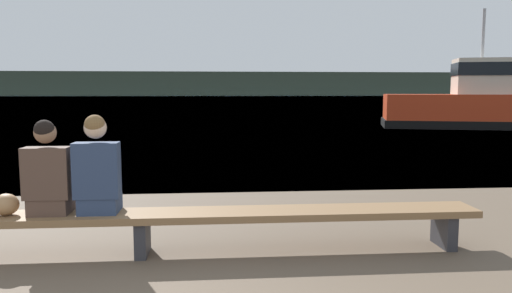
{
  "coord_description": "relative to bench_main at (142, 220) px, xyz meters",
  "views": [
    {
      "loc": [
        1.06,
        -2.21,
        1.73
      ],
      "look_at": [
        1.76,
        5.99,
        0.8
      ],
      "focal_mm": 35.0,
      "sensor_mm": 36.0,
      "label": 1
    }
  ],
  "objects": [
    {
      "name": "shopping_bag",
      "position": [
        -1.37,
        0.01,
        0.19
      ],
      "size": [
        0.26,
        0.24,
        0.23
      ],
      "color": "#9E754C",
      "rests_on": "bench_main"
    },
    {
      "name": "far_shoreline",
      "position": [
        -0.3,
        172.33,
        3.71
      ],
      "size": [
        600.0,
        12.0,
        8.16
      ],
      "primitive_type": "cube",
      "color": "#384233",
      "rests_on": "ground"
    },
    {
      "name": "bench_main",
      "position": [
        0.0,
        0.0,
        0.0
      ],
      "size": [
        7.21,
        0.5,
        0.45
      ],
      "color": "brown",
      "rests_on": "ground"
    },
    {
      "name": "person_right",
      "position": [
        -0.44,
        0.0,
        0.53
      ],
      "size": [
        0.46,
        0.42,
        1.03
      ],
      "color": "navy",
      "rests_on": "bench_main"
    },
    {
      "name": "water_surface",
      "position": [
        -0.3,
        123.14,
        -0.37
      ],
      "size": [
        240.0,
        240.0,
        0.0
      ],
      "primitive_type": "plane",
      "color": "#426B8E",
      "rests_on": "ground"
    },
    {
      "name": "tugboat_red",
      "position": [
        13.08,
        17.08,
        0.64
      ],
      "size": [
        8.99,
        5.25,
        5.45
      ],
      "rotation": [
        0.0,
        0.0,
        1.29
      ],
      "color": "red",
      "rests_on": "water_surface"
    },
    {
      "name": "person_left",
      "position": [
        -0.94,
        0.01,
        0.5
      ],
      "size": [
        0.46,
        0.41,
        0.98
      ],
      "color": "#4C382D",
      "rests_on": "bench_main"
    }
  ]
}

